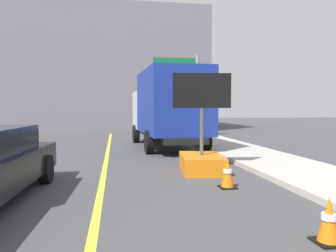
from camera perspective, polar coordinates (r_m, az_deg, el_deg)
name	(u,v)px	position (r m, az deg, el deg)	size (l,w,h in m)	color
lane_center_stripe	(94,230)	(5.00, -12.81, -17.21)	(0.14, 36.00, 0.01)	yellow
arrow_board_trailer	(202,154)	(9.09, 5.88, -4.87)	(1.60, 1.92, 2.70)	orange
box_truck	(168,107)	(14.46, -0.02, 3.31)	(2.82, 6.77, 3.32)	black
highway_guide_sign	(184,81)	(20.00, 2.87, 7.88)	(2.79, 0.21, 5.00)	gray
far_building_block	(98,74)	(29.16, -12.19, 8.94)	(17.39, 9.93, 9.53)	slate
traffic_cone_near_sign	(329,220)	(4.82, 26.27, -14.57)	(0.36, 0.36, 0.61)	black
traffic_cone_mid_lane	(228,173)	(7.31, 10.37, -8.15)	(0.36, 0.36, 0.65)	black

